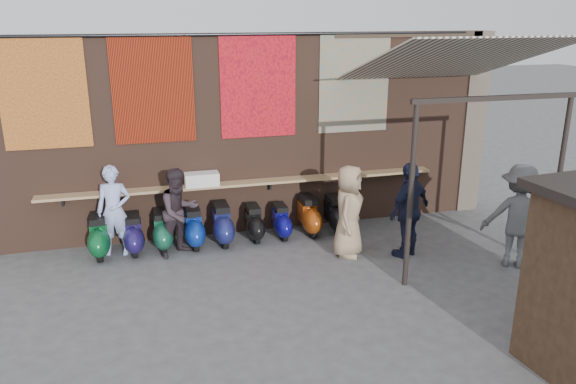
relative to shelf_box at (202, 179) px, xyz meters
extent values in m
plane|color=#474749|center=(0.90, -2.30, -1.25)|extent=(70.00, 70.00, 0.00)
cube|color=brown|center=(0.90, 0.40, 0.75)|extent=(10.00, 0.40, 4.00)
cube|color=#4C4238|center=(6.10, 0.40, 0.75)|extent=(0.50, 0.50, 4.00)
cube|color=#9E7A51|center=(0.90, 0.03, -0.15)|extent=(8.00, 0.32, 0.05)
cube|color=white|center=(0.00, 0.00, 0.00)|extent=(0.66, 0.32, 0.26)
cube|color=maroon|center=(-2.70, 0.18, 1.75)|extent=(1.50, 0.02, 2.00)
cube|color=red|center=(-0.80, 0.18, 1.75)|extent=(1.50, 0.02, 2.00)
cube|color=red|center=(1.20, 0.18, 1.75)|extent=(1.50, 0.02, 2.00)
cube|color=teal|center=(3.20, 0.18, 1.75)|extent=(1.50, 0.02, 2.00)
cylinder|color=black|center=(0.90, 0.17, 2.73)|extent=(9.50, 0.06, 0.06)
imported|color=#A0AEE9|center=(-1.68, -0.30, -0.39)|extent=(0.68, 0.50, 1.72)
imported|color=#2F252B|center=(-0.51, -0.63, -0.42)|extent=(1.02, 0.95, 1.68)
imported|color=black|center=(3.57, -1.82, -0.35)|extent=(1.15, 0.87, 1.81)
imported|color=#515255|center=(5.23, -2.70, -0.32)|extent=(1.40, 1.23, 1.88)
imported|color=#9F8565|center=(2.51, -1.48, -0.38)|extent=(0.92, 1.01, 1.74)
cube|color=beige|center=(4.40, -1.40, 2.30)|extent=(3.20, 3.28, 0.97)
cube|color=#33261C|center=(4.40, 0.19, 2.70)|extent=(3.30, 0.08, 0.12)
cube|color=black|center=(4.40, -2.90, 1.83)|extent=(3.00, 0.08, 0.08)
cylinder|color=black|center=(3.00, -2.90, 0.30)|extent=(0.09, 0.09, 3.10)
cylinder|color=black|center=(5.80, -2.90, 0.30)|extent=(0.09, 0.09, 3.10)
camera|label=1|loc=(-1.13, -10.62, 3.10)|focal=35.00mm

